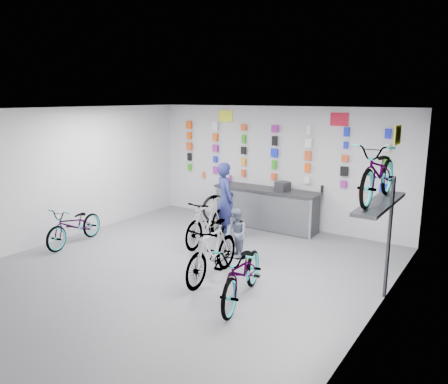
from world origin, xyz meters
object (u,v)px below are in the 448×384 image
Objects in this scene: counter at (266,209)px; bike_right at (243,272)px; bike_left at (75,225)px; customer at (236,234)px; clerk at (225,200)px; bike_center at (212,251)px; bike_service at (207,221)px.

bike_right is (1.62, -3.78, 0.00)m from counter.
bike_left is 3.66m from customer.
clerk reaches higher than bike_right.
customer is (-0.21, 1.13, -0.01)m from bike_center.
bike_center reaches higher than counter.
clerk is (-2.12, 2.69, 0.38)m from bike_right.
counter is 1.89m from bike_service.
bike_center is at bearing -77.97° from counter.
bike_left is at bearing 177.36° from bike_center.
bike_service is at bearing 23.93° from bike_left.
bike_service is at bearing 123.63° from clerk.
bike_left is at bearing -130.29° from counter.
clerk is at bearing 114.12° from bike_right.
customer reaches higher than counter.
counter is 1.45× the size of bike_right.
bike_right is 1.07× the size of clerk.
bike_center is 1.94m from bike_service.
bike_right is at bearing -66.84° from counter.
customer is (3.44, 1.25, 0.08)m from bike_left.
customer is (-1.11, 1.57, 0.02)m from bike_right.
customer is (0.51, -2.21, 0.03)m from counter.
bike_right is 2.88m from bike_service.
bike_service is at bearing 124.05° from bike_center.
customer is at bearing -77.13° from counter.
counter is 3.41m from bike_center.
bike_left is (-2.93, -3.46, -0.05)m from counter.
counter is 1.56× the size of bike_center.
counter is at bearing 39.72° from bike_left.
counter is at bearing 97.48° from bike_center.
counter is 4.11m from bike_right.
counter is 1.55× the size of bike_service.
bike_left is 3.43m from clerk.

